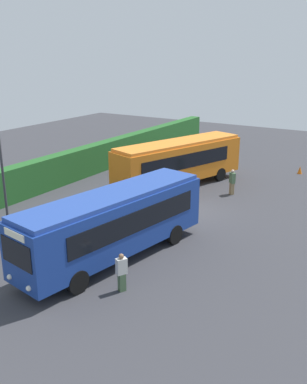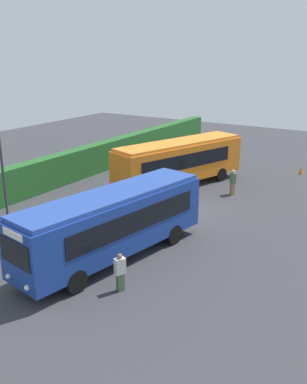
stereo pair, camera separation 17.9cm
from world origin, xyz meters
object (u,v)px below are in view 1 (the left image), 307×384
at_px(bus_orange, 179,160).
at_px(person_center, 180,188).
at_px(person_far, 151,167).
at_px(traffic_cone, 300,170).
at_px(person_left, 122,271).
at_px(lamppost, 1,157).
at_px(bus_blue, 114,221).
at_px(person_right, 232,181).

bearing_deg(bus_orange, person_center, -131.81).
bearing_deg(person_far, traffic_cone, 120.97).
relative_size(bus_orange, person_left, 6.45).
height_order(person_left, person_far, person_far).
height_order(bus_orange, person_left, bus_orange).
bearing_deg(lamppost, traffic_cone, -30.63).
relative_size(bus_blue, lamppost, 1.66).
relative_size(bus_orange, lamppost, 1.70).
bearing_deg(person_right, lamppost, -175.85).
xyz_separation_m(person_left, lamppost, (2.49, 9.65, 2.98)).
bearing_deg(bus_orange, bus_blue, -147.54).
height_order(bus_orange, lamppost, lamppost).
distance_m(traffic_cone, lamppost, 22.66).
distance_m(bus_blue, person_left, 3.09).
distance_m(bus_blue, traffic_cone, 19.99).
bearing_deg(person_far, person_right, 79.81).
bearing_deg(person_left, person_center, -45.12).
bearing_deg(bus_blue, lamppost, -82.83).
relative_size(bus_blue, person_far, 5.86).
distance_m(person_left, lamppost, 10.40).
bearing_deg(traffic_cone, person_far, 128.86).
distance_m(bus_orange, traffic_cone, 10.43).
bearing_deg(person_center, person_right, 168.95).
relative_size(person_far, lamppost, 0.28).
bearing_deg(person_center, person_far, -102.31).
relative_size(person_left, traffic_cone, 2.75).
bearing_deg(traffic_cone, person_right, 161.07).
distance_m(bus_blue, bus_orange, 12.06).
height_order(person_center, person_right, person_right).
bearing_deg(person_right, bus_orange, 133.60).
bearing_deg(person_center, lamppost, -11.56).
xyz_separation_m(bus_blue, traffic_cone, (19.58, -3.70, -1.56)).
distance_m(person_far, lamppost, 12.35).
relative_size(person_center, person_far, 0.94).
bearing_deg(person_center, person_left, 42.15).
xyz_separation_m(person_right, traffic_cone, (7.72, -2.65, -0.61)).
relative_size(person_left, person_right, 0.95).
relative_size(person_center, lamppost, 0.27).
distance_m(person_left, person_center, 11.40).
bearing_deg(lamppost, person_right, -37.19).
xyz_separation_m(traffic_cone, lamppost, (-19.26, 11.40, 3.54)).
bearing_deg(lamppost, bus_blue, -92.36).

